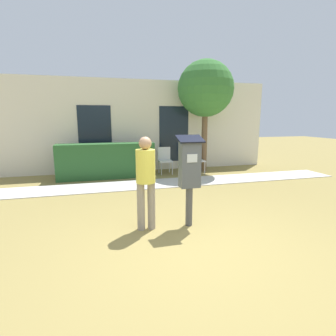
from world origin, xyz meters
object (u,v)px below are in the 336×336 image
(outdoor_chair_left, at_px, (133,160))
(outdoor_chair_middle, at_px, (165,158))
(outdoor_chair_right, at_px, (197,158))
(person_standing, at_px, (146,176))
(parking_meter, at_px, (190,169))

(outdoor_chair_left, bearing_deg, outdoor_chair_middle, -7.92)
(outdoor_chair_middle, relative_size, outdoor_chair_right, 1.00)
(person_standing, xyz_separation_m, outdoor_chair_left, (0.38, 4.37, -0.40))
(person_standing, relative_size, outdoor_chair_middle, 1.76)
(outdoor_chair_left, height_order, outdoor_chair_middle, same)
(parking_meter, relative_size, outdoor_chair_left, 1.77)
(outdoor_chair_left, bearing_deg, parking_meter, -95.38)
(outdoor_chair_left, distance_m, outdoor_chair_middle, 1.08)
(parking_meter, height_order, outdoor_chair_middle, parking_meter)
(parking_meter, relative_size, outdoor_chair_right, 1.77)
(person_standing, height_order, outdoor_chair_right, person_standing)
(parking_meter, bearing_deg, outdoor_chair_right, 67.13)
(parking_meter, bearing_deg, person_standing, 177.15)
(person_standing, bearing_deg, parking_meter, -9.78)
(parking_meter, xyz_separation_m, outdoor_chair_middle, (0.70, 4.45, -0.49))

